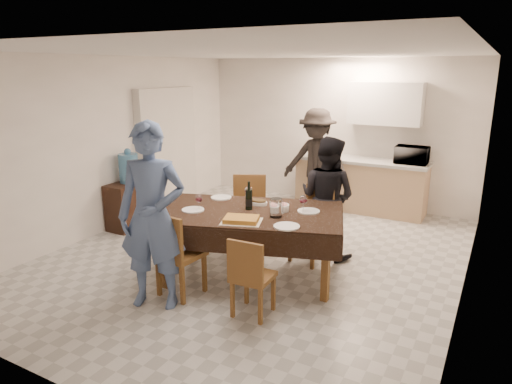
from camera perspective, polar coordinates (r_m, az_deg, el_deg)
floor at (r=6.13m, az=0.05°, el=-7.98°), size 5.00×6.00×0.02m
ceiling at (r=5.64m, az=0.06°, el=17.09°), size 5.00×6.00×0.02m
wall_back at (r=8.47m, az=9.92°, el=7.42°), size 5.00×0.02×2.60m
wall_front at (r=3.51m, az=-24.21°, el=-4.70°), size 5.00×0.02×2.60m
wall_left at (r=7.26m, az=-17.61°, el=5.67°), size 0.02×6.00×2.60m
wall_right at (r=5.07m, az=25.67°, el=0.99°), size 0.02×6.00×2.60m
stub_partition at (r=8.12m, az=-10.99°, el=5.25°), size 0.15×1.40×2.10m
kitchen_base_cabinet at (r=8.16m, az=12.88°, el=0.73°), size 2.20×0.60×0.86m
kitchen_worktop at (r=8.06m, az=13.07°, el=3.87°), size 2.24×0.64×0.05m
upper_cabinet at (r=7.99m, az=15.87°, el=10.59°), size 1.20×0.34×0.70m
dining_table at (r=5.30m, az=-0.68°, el=-2.79°), size 2.37×1.83×0.82m
chair_near_left at (r=4.95m, az=-10.10°, el=-6.75°), size 0.47×0.48×0.52m
chair_near_right at (r=4.51m, az=-0.86°, el=-9.72°), size 0.40×0.40×0.45m
chair_far_left at (r=6.10m, az=-1.34°, el=-1.99°), size 0.61×0.63×0.54m
chair_far_right at (r=5.74m, az=6.50°, el=-3.46°), size 0.53×0.54×0.52m
console at (r=7.38m, az=-15.31°, el=-1.51°), size 0.39×0.78×0.72m
water_jug at (r=7.24m, az=-15.63°, el=2.90°), size 0.30×0.30×0.44m
wine_bottle at (r=5.30m, az=-0.89°, el=-0.43°), size 0.08×0.08×0.34m
water_pitcher at (r=5.06m, az=2.50°, el=-1.99°), size 0.14×0.14×0.21m
savoury_tart at (r=4.92m, az=-1.84°, el=-3.45°), size 0.51×0.44×0.05m
salad_bowl at (r=5.29m, az=3.11°, el=-1.96°), size 0.20×0.20×0.08m
mushroom_dish at (r=5.54m, az=0.29°, el=-1.37°), size 0.21×0.21×0.04m
wine_glass_a at (r=5.34m, az=-7.16°, el=-1.26°), size 0.09×0.09×0.19m
wine_glass_b at (r=5.24m, az=5.91°, el=-1.47°), size 0.09×0.09×0.20m
wine_glass_c at (r=5.60m, az=-0.96°, el=-0.28°), size 0.09×0.09×0.21m
plate_near_left at (r=5.36m, az=-7.87°, el=-2.22°), size 0.26×0.26×0.02m
plate_near_right at (r=4.77m, az=3.85°, el=-4.31°), size 0.28×0.28×0.02m
plate_far_left at (r=5.83m, az=-4.38°, el=-0.68°), size 0.26×0.26×0.02m
plate_far_right at (r=5.29m, az=6.59°, el=-2.39°), size 0.26×0.26×0.01m
microwave at (r=7.85m, az=18.91°, el=4.39°), size 0.51×0.35×0.28m
person_near at (r=4.73m, az=-12.84°, el=-3.02°), size 0.82×0.69×1.93m
person_far at (r=5.99m, az=8.87°, el=-0.66°), size 0.86×0.72×1.59m
person_kitchen at (r=7.84m, az=7.55°, el=3.85°), size 1.15×0.66×1.78m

